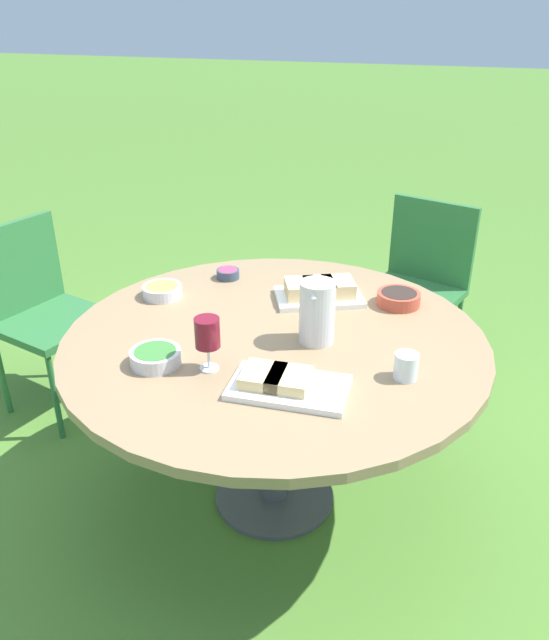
# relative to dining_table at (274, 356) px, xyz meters

# --- Properties ---
(ground_plane) EXTENTS (40.00, 40.00, 0.00)m
(ground_plane) POSITION_rel_dining_table_xyz_m (0.00, 0.00, -0.65)
(ground_plane) COLOR #4C7A2D
(dining_table) EXTENTS (1.46, 1.46, 0.73)m
(dining_table) POSITION_rel_dining_table_xyz_m (0.00, 0.00, 0.00)
(dining_table) COLOR #4C4C51
(dining_table) RESTS_ON ground_plane
(chair_near_left) EXTENTS (0.53, 0.54, 0.89)m
(chair_near_left) POSITION_rel_dining_table_xyz_m (-1.19, 0.35, -0.12)
(chair_near_left) COLOR #2D6B38
(chair_near_left) RESTS_ON ground_plane
(chair_near_right) EXTENTS (0.52, 0.51, 0.89)m
(chair_near_right) POSITION_rel_dining_table_xyz_m (-0.29, -1.25, -0.12)
(chair_near_right) COLOR #2D6B38
(chair_near_right) RESTS_ON ground_plane
(water_pitcher) EXTENTS (0.13, 0.12, 0.22)m
(water_pitcher) POSITION_rel_dining_table_xyz_m (-0.01, 0.15, 0.19)
(water_pitcher) COLOR silver
(water_pitcher) RESTS_ON dining_table
(wine_glass) EXTENTS (0.08, 0.08, 0.18)m
(wine_glass) POSITION_rel_dining_table_xyz_m (0.28, -0.12, 0.21)
(wine_glass) COLOR silver
(wine_glass) RESTS_ON dining_table
(platter_bread_main) EXTENTS (0.33, 0.39, 0.08)m
(platter_bread_main) POSITION_rel_dining_table_xyz_m (-0.33, 0.06, 0.12)
(platter_bread_main) COLOR white
(platter_bread_main) RESTS_ON dining_table
(platter_charcuterie) EXTENTS (0.23, 0.37, 0.06)m
(platter_charcuterie) POSITION_rel_dining_table_xyz_m (0.31, 0.14, 0.11)
(platter_charcuterie) COLOR white
(platter_charcuterie) RESTS_ON dining_table
(bowl_fries) EXTENTS (0.15, 0.15, 0.05)m
(bowl_fries) POSITION_rel_dining_table_xyz_m (-0.16, -0.52, 0.11)
(bowl_fries) COLOR silver
(bowl_fries) RESTS_ON dining_table
(bowl_salad) EXTENTS (0.16, 0.16, 0.05)m
(bowl_salad) POSITION_rel_dining_table_xyz_m (0.31, -0.29, 0.11)
(bowl_salad) COLOR silver
(bowl_salad) RESTS_ON dining_table
(bowl_olives) EXTENTS (0.16, 0.16, 0.05)m
(bowl_olives) POSITION_rel_dining_table_xyz_m (-0.39, 0.36, 0.11)
(bowl_olives) COLOR #B74733
(bowl_olives) RESTS_ON dining_table
(bowl_dip_red) EXTENTS (0.09, 0.09, 0.04)m
(bowl_dip_red) POSITION_rel_dining_table_xyz_m (-0.41, -0.35, 0.10)
(bowl_dip_red) COLOR #334256
(bowl_dip_red) RESTS_ON dining_table
(cup_water_near) EXTENTS (0.07, 0.07, 0.08)m
(cup_water_near) POSITION_rel_dining_table_xyz_m (0.12, 0.47, 0.12)
(cup_water_near) COLOR silver
(cup_water_near) RESTS_ON dining_table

